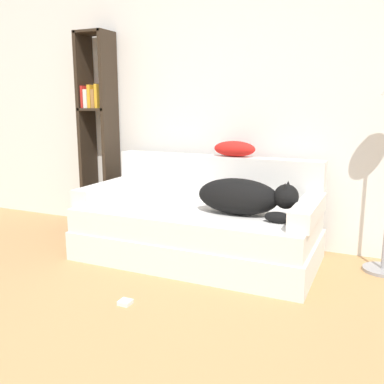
% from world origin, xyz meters
% --- Properties ---
extents(wall_back, '(7.87, 0.06, 2.70)m').
position_xyz_m(wall_back, '(0.00, 2.44, 1.35)').
color(wall_back, silver).
rests_on(wall_back, ground_plane).
extents(couch, '(1.89, 0.95, 0.42)m').
position_xyz_m(couch, '(-0.04, 1.81, 0.21)').
color(couch, silver).
rests_on(couch, ground_plane).
extents(couch_backrest, '(1.85, 0.15, 0.38)m').
position_xyz_m(couch_backrest, '(-0.04, 2.21, 0.61)').
color(couch_backrest, silver).
rests_on(couch_backrest, couch).
extents(couch_arm_left, '(0.15, 0.76, 0.14)m').
position_xyz_m(couch_arm_left, '(-0.91, 1.80, 0.49)').
color(couch_arm_left, silver).
rests_on(couch_arm_left, couch).
extents(couch_arm_right, '(0.15, 0.76, 0.14)m').
position_xyz_m(couch_arm_right, '(0.83, 1.80, 0.49)').
color(couch_arm_right, silver).
rests_on(couch_arm_right, couch).
extents(dog, '(0.76, 0.30, 0.28)m').
position_xyz_m(dog, '(0.36, 1.76, 0.56)').
color(dog, black).
rests_on(dog, couch).
extents(laptop, '(0.33, 0.29, 0.02)m').
position_xyz_m(laptop, '(-0.23, 1.74, 0.43)').
color(laptop, silver).
rests_on(laptop, couch).
extents(throw_pillow, '(0.36, 0.17, 0.13)m').
position_xyz_m(throw_pillow, '(0.13, 2.22, 0.86)').
color(throw_pillow, red).
rests_on(throw_pillow, couch_backrest).
extents(bookshelf, '(0.32, 0.26, 1.91)m').
position_xyz_m(bookshelf, '(-1.31, 2.26, 1.05)').
color(bookshelf, '#2D2319').
rests_on(bookshelf, ground_plane).
extents(power_adapter, '(0.08, 0.08, 0.03)m').
position_xyz_m(power_adapter, '(-0.12, 0.87, 0.01)').
color(power_adapter, silver).
rests_on(power_adapter, ground_plane).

